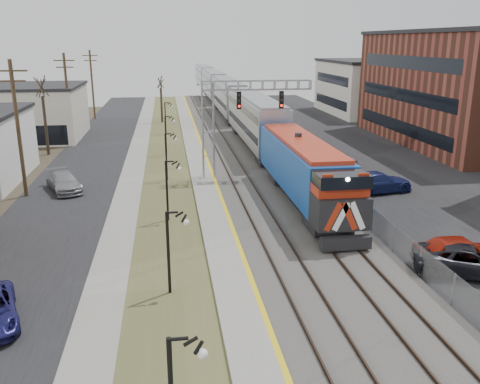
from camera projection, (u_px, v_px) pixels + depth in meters
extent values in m
cube|color=black|center=(87.00, 164.00, 48.01)|extent=(7.00, 120.00, 0.04)
cube|color=gray|center=(135.00, 162.00, 48.62)|extent=(2.00, 120.00, 0.08)
cube|color=#4D522B|center=(167.00, 161.00, 49.04)|extent=(4.00, 120.00, 0.06)
cube|color=gray|center=(198.00, 160.00, 49.42)|extent=(2.00, 120.00, 0.24)
cube|color=#595651|center=(248.00, 158.00, 50.11)|extent=(8.00, 120.00, 0.20)
cube|color=black|center=(364.00, 155.00, 51.78)|extent=(16.00, 120.00, 0.04)
cube|color=gold|center=(207.00, 158.00, 49.51)|extent=(0.24, 120.00, 0.01)
cube|color=#2D2119|center=(221.00, 157.00, 49.69)|extent=(0.08, 120.00, 0.15)
cube|color=#2D2119|center=(236.00, 157.00, 49.89)|extent=(0.08, 120.00, 0.15)
cube|color=#2D2119|center=(256.00, 156.00, 50.16)|extent=(0.08, 120.00, 0.15)
cube|color=#2D2119|center=(271.00, 156.00, 50.37)|extent=(0.08, 120.00, 0.15)
cube|color=#124393|center=(304.00, 172.00, 35.23)|extent=(3.00, 17.00, 4.25)
cube|color=black|center=(346.00, 243.00, 27.48)|extent=(2.80, 0.50, 0.70)
cube|color=#A5A8AF|center=(255.00, 121.00, 54.33)|extent=(3.00, 22.00, 5.33)
cube|color=#A5A8AF|center=(229.00, 98.00, 75.96)|extent=(3.00, 22.00, 5.33)
cube|color=#A5A8AF|center=(214.00, 85.00, 97.59)|extent=(3.00, 22.00, 5.33)
cube|color=#A5A8AF|center=(205.00, 77.00, 119.22)|extent=(3.00, 22.00, 5.33)
cube|color=gray|center=(208.00, 132.00, 41.74)|extent=(1.00, 1.00, 8.00)
cube|color=gray|center=(256.00, 85.00, 41.22)|extent=(9.00, 0.80, 0.80)
cube|color=black|center=(239.00, 100.00, 40.92)|extent=(0.35, 0.25, 1.40)
cube|color=black|center=(281.00, 100.00, 41.40)|extent=(0.35, 0.25, 1.40)
cylinder|color=black|center=(168.00, 254.00, 22.86)|extent=(0.14, 0.14, 4.00)
cylinder|color=black|center=(167.00, 191.00, 32.35)|extent=(0.14, 0.14, 4.00)
cylinder|color=black|center=(166.00, 157.00, 41.83)|extent=(0.14, 0.14, 4.00)
cylinder|color=black|center=(166.00, 136.00, 51.32)|extent=(0.14, 0.14, 4.00)
cylinder|color=black|center=(165.00, 119.00, 62.70)|extent=(0.14, 0.14, 4.00)
cylinder|color=#4C3823|center=(18.00, 130.00, 36.70)|extent=(0.28, 0.28, 10.00)
cylinder|color=#4C3823|center=(68.00, 100.00, 55.67)|extent=(0.28, 0.28, 10.00)
cylinder|color=#4C3823|center=(92.00, 85.00, 74.64)|extent=(0.28, 0.28, 10.00)
cube|color=gray|center=(290.00, 150.00, 50.49)|extent=(0.04, 120.00, 1.60)
cube|color=beige|center=(20.00, 113.00, 60.09)|extent=(14.00, 12.00, 6.00)
cube|color=brown|center=(471.00, 90.00, 56.73)|extent=(16.00, 26.00, 12.00)
cube|color=beige|center=(379.00, 88.00, 81.02)|extent=(16.00, 18.00, 8.00)
cylinder|color=#382D23|center=(46.00, 126.00, 51.30)|extent=(0.30, 0.30, 5.95)
cylinder|color=#382D23|center=(162.00, 105.00, 71.99)|extent=(0.30, 0.30, 4.90)
imported|color=maroon|center=(459.00, 252.00, 26.05)|extent=(4.78, 2.04, 1.61)
imported|color=black|center=(469.00, 261.00, 25.09)|extent=(5.85, 4.39, 1.48)
imported|color=navy|center=(378.00, 183.00, 38.84)|extent=(5.85, 3.30, 1.60)
imported|color=slate|center=(333.00, 159.00, 46.79)|extent=(4.70, 2.05, 1.58)
imported|color=gray|center=(64.00, 182.00, 39.24)|extent=(3.71, 5.30, 1.43)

